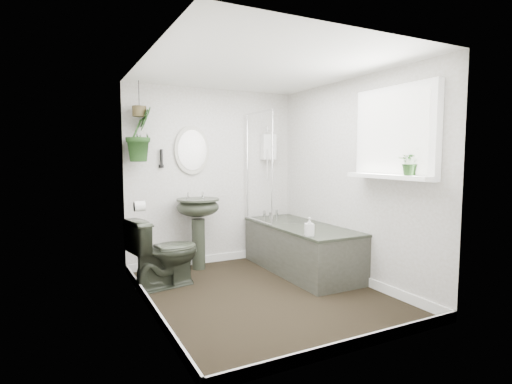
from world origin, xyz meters
name	(u,v)px	position (x,y,z in m)	size (l,w,h in m)	color
floor	(263,294)	(0.00, 0.00, -0.01)	(2.30, 2.80, 0.02)	black
ceiling	(263,67)	(0.00, 0.00, 2.31)	(2.30, 2.80, 0.02)	white
wall_back	(213,177)	(0.00, 1.41, 1.15)	(2.30, 0.02, 2.30)	silver
wall_front	(356,196)	(0.00, -1.41, 1.15)	(2.30, 0.02, 2.30)	silver
wall_left	(147,188)	(-1.16, 0.00, 1.15)	(0.02, 2.80, 2.30)	silver
wall_right	(352,180)	(1.16, 0.00, 1.15)	(0.02, 2.80, 2.30)	silver
skirting	(263,289)	(0.00, 0.00, 0.05)	(2.30, 2.80, 0.10)	white
bathtub	(301,248)	(0.80, 0.50, 0.29)	(0.72, 1.72, 0.58)	#272C21
bath_screen	(259,167)	(0.47, 0.99, 1.28)	(0.04, 0.72, 1.40)	silver
shower_box	(268,147)	(0.80, 1.34, 1.55)	(0.20, 0.10, 0.35)	white
oval_mirror	(192,150)	(-0.30, 1.37, 1.50)	(0.46, 0.03, 0.62)	#B2AFA1
wall_sconce	(161,158)	(-0.70, 1.36, 1.40)	(0.04, 0.04, 0.22)	black
toilet_roll_holder	(139,206)	(-1.10, 0.70, 0.90)	(0.11, 0.11, 0.11)	white
window_recess	(395,133)	(1.09, -0.70, 1.65)	(0.08, 1.00, 0.90)	white
window_sill	(389,176)	(1.02, -0.70, 1.23)	(0.18, 1.00, 0.04)	white
window_blinds	(392,133)	(1.04, -0.70, 1.65)	(0.01, 0.86, 0.76)	white
toilet	(165,252)	(-0.85, 0.68, 0.38)	(0.43, 0.75, 0.77)	#272C21
pedestal_sink	(198,234)	(-0.30, 1.17, 0.45)	(0.53, 0.45, 0.90)	#272C21
sill_plant	(410,162)	(1.04, -0.94, 1.37)	(0.22, 0.19, 0.25)	black
hanging_plant	(140,134)	(-0.97, 1.25, 1.68)	(0.36, 0.29, 0.65)	black
soap_bottle	(309,227)	(0.51, -0.10, 0.68)	(0.09, 0.09, 0.20)	#373334
hanging_pot	(139,111)	(-0.97, 1.25, 1.95)	(0.16, 0.16, 0.12)	#453B21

